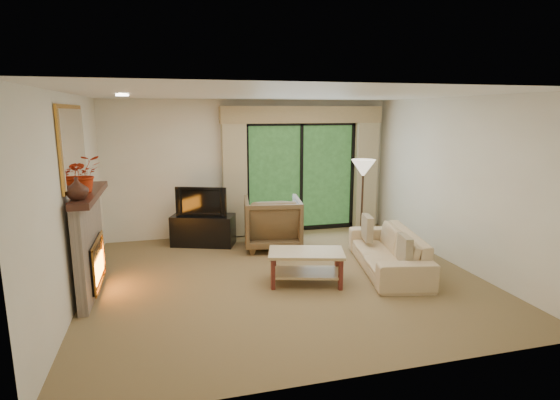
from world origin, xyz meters
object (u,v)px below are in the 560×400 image
object	(u,v)px
coffee_table	(306,267)
armchair	(272,222)
media_console	(203,230)
sofa	(388,251)

from	to	relation	value
coffee_table	armchair	bearing A→B (deg)	107.71
armchair	coffee_table	world-z (taller)	armchair
armchair	coffee_table	size ratio (longest dim) A/B	0.96
media_console	coffee_table	size ratio (longest dim) A/B	1.06
coffee_table	sofa	bearing A→B (deg)	24.40
sofa	media_console	bearing A→B (deg)	-115.31
media_console	armchair	distance (m)	1.27
sofa	armchair	bearing A→B (deg)	-124.75
media_console	coffee_table	xyz separation A→B (m)	(1.23, -2.21, -0.04)
sofa	coffee_table	xyz separation A→B (m)	(-1.38, -0.21, -0.06)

